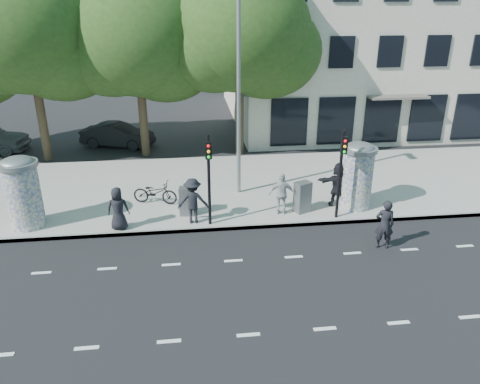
{
  "coord_description": "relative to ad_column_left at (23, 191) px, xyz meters",
  "views": [
    {
      "loc": [
        -1.34,
        -11.6,
        8.01
      ],
      "look_at": [
        0.47,
        3.5,
        1.52
      ],
      "focal_mm": 35.0,
      "sensor_mm": 36.0,
      "label": 1
    }
  ],
  "objects": [
    {
      "name": "cabinet_left",
      "position": [
        5.77,
        0.24,
        -0.83
      ],
      "size": [
        0.57,
        0.44,
        1.12
      ],
      "primitive_type": "cube",
      "rotation": [
        0.0,
        0.0,
        -0.11
      ],
      "color": "slate",
      "rests_on": "sidewalk"
    },
    {
      "name": "man_road",
      "position": [
        12.33,
        -2.82,
        -0.67
      ],
      "size": [
        0.71,
        0.54,
        1.74
      ],
      "primitive_type": "imported",
      "rotation": [
        0.0,
        0.0,
        2.94
      ],
      "color": "black",
      "rests_on": "ground"
    },
    {
      "name": "sidewalk",
      "position": [
        7.2,
        3.0,
        -1.46
      ],
      "size": [
        40.0,
        8.0,
        0.15
      ],
      "primitive_type": "cube",
      "color": "gray",
      "rests_on": "ground"
    },
    {
      "name": "traffic_pole_near",
      "position": [
        6.6,
        -0.71,
        0.69
      ],
      "size": [
        0.22,
        0.31,
        3.4
      ],
      "color": "black",
      "rests_on": "sidewalk"
    },
    {
      "name": "traffic_pole_far",
      "position": [
        11.4,
        -0.71,
        0.69
      ],
      "size": [
        0.22,
        0.31,
        3.4
      ],
      "color": "black",
      "rests_on": "sidewalk"
    },
    {
      "name": "cabinet_right",
      "position": [
        10.21,
        -0.03,
        -0.78
      ],
      "size": [
        0.71,
        0.63,
        1.22
      ],
      "primitive_type": "cube",
      "rotation": [
        0.0,
        0.0,
        0.42
      ],
      "color": "slate",
      "rests_on": "sidewalk"
    },
    {
      "name": "ad_column_left",
      "position": [
        0.0,
        0.0,
        0.0
      ],
      "size": [
        1.36,
        1.36,
        2.65
      ],
      "color": "beige",
      "rests_on": "sidewalk"
    },
    {
      "name": "car_mid",
      "position": [
        2.06,
        9.88,
        -0.88
      ],
      "size": [
        2.53,
        4.25,
        1.32
      ],
      "primitive_type": "imported",
      "rotation": [
        0.0,
        0.0,
        1.27
      ],
      "color": "black",
      "rests_on": "ground"
    },
    {
      "name": "tree_center",
      "position": [
        8.7,
        7.8,
        4.77
      ],
      "size": [
        7.0,
        7.0,
        9.3
      ],
      "color": "#38281C",
      "rests_on": "ground"
    },
    {
      "name": "street_lamp",
      "position": [
        8.0,
        2.13,
        3.26
      ],
      "size": [
        0.25,
        0.93,
        8.0
      ],
      "color": "slate",
      "rests_on": "sidewalk"
    },
    {
      "name": "tree_near_left",
      "position": [
        3.7,
        8.2,
        4.53
      ],
      "size": [
        6.8,
        6.8,
        8.97
      ],
      "color": "#38281C",
      "rests_on": "ground"
    },
    {
      "name": "ped_d",
      "position": [
        6.0,
        -0.43,
        -0.52
      ],
      "size": [
        1.14,
        0.69,
        1.73
      ],
      "primitive_type": "imported",
      "rotation": [
        0.0,
        0.0,
        3.1
      ],
      "color": "black",
      "rests_on": "sidewalk"
    },
    {
      "name": "ped_f",
      "position": [
        11.74,
        0.34,
        -0.48
      ],
      "size": [
        1.79,
        1.13,
        1.82
      ],
      "primitive_type": "imported",
      "rotation": [
        0.0,
        0.0,
        2.8
      ],
      "color": "black",
      "rests_on": "sidewalk"
    },
    {
      "name": "ped_a",
      "position": [
        3.34,
        -0.65,
        -0.59
      ],
      "size": [
        0.78,
        0.51,
        1.59
      ],
      "primitive_type": "imported",
      "rotation": [
        0.0,
        0.0,
        3.14
      ],
      "color": "black",
      "rests_on": "sidewalk"
    },
    {
      "name": "lane_dash_far",
      "position": [
        7.2,
        -3.1,
        -1.53
      ],
      "size": [
        32.0,
        0.12,
        0.01
      ],
      "primitive_type": "cube",
      "color": "silver",
      "rests_on": "ground"
    },
    {
      "name": "ad_column_right",
      "position": [
        12.4,
        0.2,
        0.0
      ],
      "size": [
        1.36,
        1.36,
        2.65
      ],
      "color": "beige",
      "rests_on": "sidewalk"
    },
    {
      "name": "tree_mid_left",
      "position": [
        -1.3,
        8.0,
        4.96
      ],
      "size": [
        7.2,
        7.2,
        9.57
      ],
      "color": "#38281C",
      "rests_on": "ground"
    },
    {
      "name": "ped_e",
      "position": [
        9.39,
        -0.09,
        -0.57
      ],
      "size": [
        1.03,
        0.69,
        1.64
      ],
      "primitive_type": "imported",
      "rotation": [
        0.0,
        0.0,
        2.98
      ],
      "color": "#A3A4A6",
      "rests_on": "sidewalk"
    },
    {
      "name": "lane_dash_near",
      "position": [
        7.2,
        -6.7,
        -1.53
      ],
      "size": [
        32.0,
        0.12,
        0.01
      ],
      "primitive_type": "cube",
      "color": "silver",
      "rests_on": "ground"
    },
    {
      "name": "ground",
      "position": [
        7.2,
        -4.5,
        -1.54
      ],
      "size": [
        120.0,
        120.0,
        0.0
      ],
      "primitive_type": "plane",
      "color": "black",
      "rests_on": "ground"
    },
    {
      "name": "building",
      "position": [
        19.2,
        15.49,
        4.46
      ],
      "size": [
        20.3,
        15.85,
        12.0
      ],
      "color": "#B2A695",
      "rests_on": "ground"
    },
    {
      "name": "curb",
      "position": [
        7.2,
        -0.95,
        -1.46
      ],
      "size": [
        40.0,
        0.1,
        0.16
      ],
      "primitive_type": "cube",
      "color": "slate",
      "rests_on": "ground"
    },
    {
      "name": "bicycle",
      "position": [
        4.52,
        1.44,
        -0.91
      ],
      "size": [
        1.09,
        1.91,
        0.95
      ],
      "primitive_type": "imported",
      "rotation": [
        0.0,
        0.0,
        1.3
      ],
      "color": "black",
      "rests_on": "sidewalk"
    }
  ]
}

